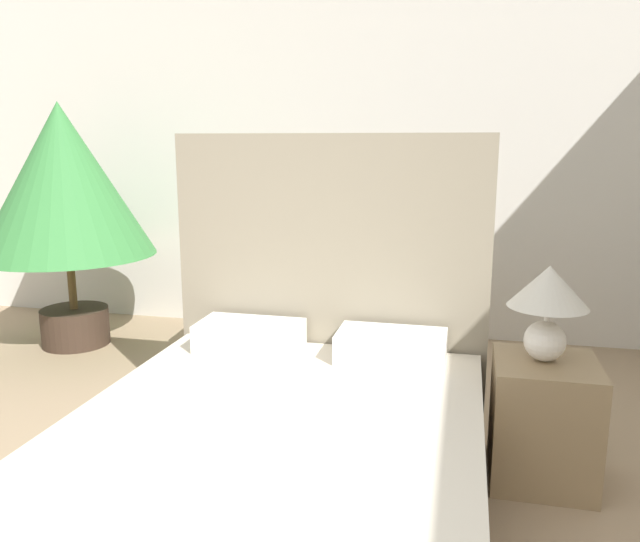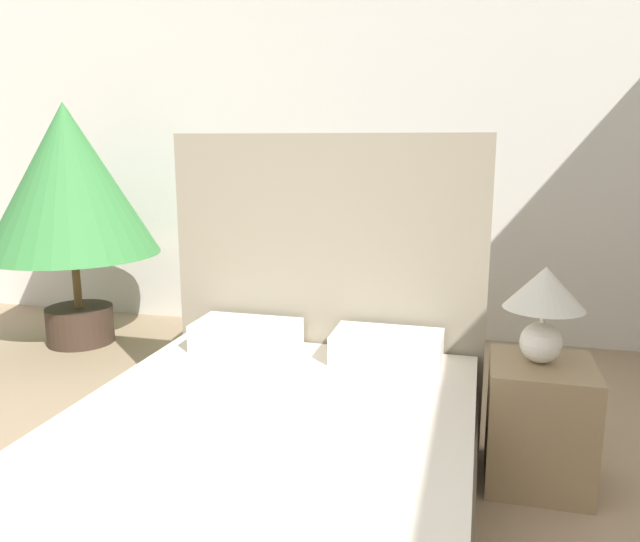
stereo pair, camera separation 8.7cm
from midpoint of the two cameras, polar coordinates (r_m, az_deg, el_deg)
The scene contains 7 objects.
wall_back at distance 5.02m, azimuth 2.41°, elevation 10.73°, with size 10.00×0.06×2.90m.
bed at distance 2.57m, azimuth -4.98°, elevation -16.95°, with size 1.63×2.08×1.58m.
armchair_near_window_left at distance 4.68m, azimuth -6.61°, elevation -4.04°, with size 0.67×0.75×0.90m.
armchair_near_window_right at distance 4.46m, azimuth 4.68°, elevation -4.80°, with size 0.71×0.78×0.90m.
potted_palm at distance 5.02m, azimuth -22.85°, elevation 7.19°, with size 1.28×1.28×1.82m.
nightstand at distance 3.10m, azimuth 18.92°, elevation -12.79°, with size 0.45×0.48×0.57m.
table_lamp at distance 2.92m, azimuth 19.32°, elevation -2.36°, with size 0.35×0.35×0.44m.
Camera 1 is at (0.91, -0.84, 1.54)m, focal length 35.00 mm.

